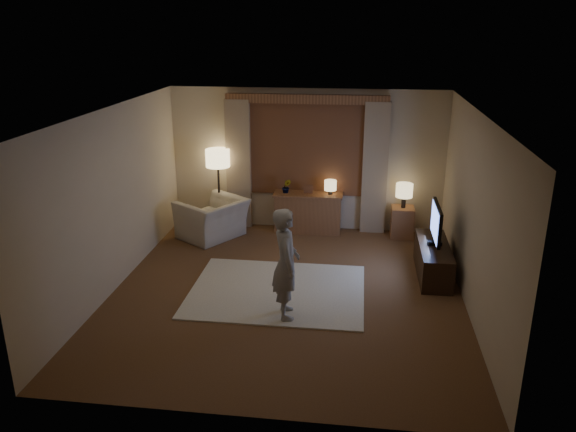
% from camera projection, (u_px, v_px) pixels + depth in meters
% --- Properties ---
extents(room, '(5.04, 5.54, 2.64)m').
position_uv_depth(room, '(291.00, 194.00, 8.17)').
color(room, brown).
rests_on(room, ground).
extents(rug, '(2.50, 2.00, 0.02)m').
position_uv_depth(rug, '(277.00, 291.00, 8.15)').
color(rug, '#EFE4C9').
rests_on(rug, floor).
extents(sideboard, '(1.20, 0.40, 0.70)m').
position_uv_depth(sideboard, '(308.00, 214.00, 10.35)').
color(sideboard, brown).
rests_on(sideboard, floor).
extents(picture_frame, '(0.16, 0.02, 0.20)m').
position_uv_depth(picture_frame, '(308.00, 190.00, 10.21)').
color(picture_frame, brown).
rests_on(picture_frame, sideboard).
extents(plant, '(0.17, 0.13, 0.30)m').
position_uv_depth(plant, '(287.00, 187.00, 10.24)').
color(plant, '#999999').
rests_on(plant, sideboard).
extents(table_lamp_sideboard, '(0.22, 0.22, 0.30)m').
position_uv_depth(table_lamp_sideboard, '(330.00, 186.00, 10.13)').
color(table_lamp_sideboard, black).
rests_on(table_lamp_sideboard, sideboard).
extents(floor_lamp, '(0.44, 0.44, 1.51)m').
position_uv_depth(floor_lamp, '(218.00, 162.00, 10.26)').
color(floor_lamp, black).
rests_on(floor_lamp, floor).
extents(armchair, '(1.38, 1.42, 0.70)m').
position_uv_depth(armchair, '(212.00, 219.00, 10.08)').
color(armchair, '#C0B29E').
rests_on(armchair, floor).
extents(side_table, '(0.40, 0.40, 0.56)m').
position_uv_depth(side_table, '(402.00, 222.00, 10.12)').
color(side_table, brown).
rests_on(side_table, floor).
extents(table_lamp_side, '(0.30, 0.30, 0.44)m').
position_uv_depth(table_lamp_side, '(404.00, 191.00, 9.93)').
color(table_lamp_side, black).
rests_on(table_lamp_side, side_table).
extents(tv_stand, '(0.45, 1.40, 0.50)m').
position_uv_depth(tv_stand, '(433.00, 260.00, 8.60)').
color(tv_stand, black).
rests_on(tv_stand, floor).
extents(tv, '(0.21, 0.88, 0.63)m').
position_uv_depth(tv, '(436.00, 223.00, 8.40)').
color(tv, black).
rests_on(tv, tv_stand).
extents(person, '(0.47, 0.61, 1.49)m').
position_uv_depth(person, '(286.00, 263.00, 7.22)').
color(person, '#A8A29B').
rests_on(person, rug).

